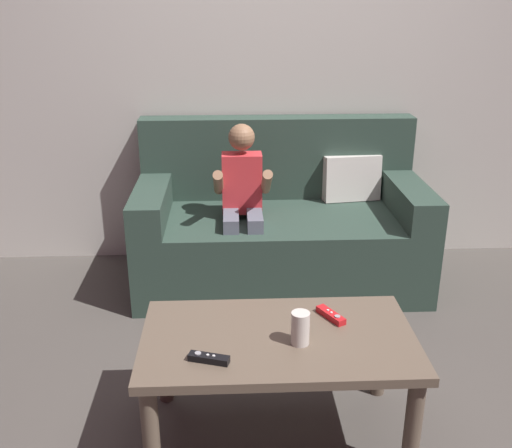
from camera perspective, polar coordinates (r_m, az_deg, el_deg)
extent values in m
plane|color=#4C4742|center=(2.49, 4.30, -18.30)|extent=(9.72, 9.72, 0.00)
cube|color=beige|center=(3.60, 1.67, 15.93)|extent=(4.86, 0.05, 2.50)
cube|color=#2D4238|center=(3.42, 2.36, -2.34)|extent=(1.62, 0.80, 0.43)
cube|color=#2D4238|center=(3.58, 2.03, 6.47)|extent=(1.62, 0.16, 0.49)
cube|color=#2D4238|center=(3.33, -10.03, 2.22)|extent=(0.18, 0.80, 0.18)
cube|color=#2D4238|center=(3.45, 14.46, 2.55)|extent=(0.18, 0.80, 0.18)
cube|color=silver|center=(3.59, 9.18, 4.47)|extent=(0.35, 0.18, 0.28)
cylinder|color=slate|center=(3.13, -2.35, -4.70)|extent=(0.07, 0.07, 0.43)
cylinder|color=slate|center=(3.14, -0.02, -4.65)|extent=(0.07, 0.07, 0.43)
cube|color=slate|center=(3.16, -2.43, 0.41)|extent=(0.08, 0.27, 0.08)
cube|color=slate|center=(3.16, -0.13, 0.45)|extent=(0.08, 0.27, 0.08)
cube|color=red|center=(3.23, -1.37, 4.00)|extent=(0.22, 0.13, 0.33)
cylinder|color=#936B4C|center=(3.11, -3.67, 4.01)|extent=(0.05, 0.24, 0.19)
cylinder|color=#936B4C|center=(3.11, 1.02, 4.08)|extent=(0.05, 0.24, 0.19)
sphere|color=#936B4C|center=(3.17, -1.41, 8.41)|extent=(0.14, 0.14, 0.14)
cube|color=brown|center=(2.18, 2.19, -11.15)|extent=(0.99, 0.56, 0.04)
cylinder|color=brown|center=(2.13, -10.15, -19.57)|extent=(0.06, 0.06, 0.40)
cylinder|color=brown|center=(2.20, 14.94, -18.53)|extent=(0.06, 0.06, 0.40)
cylinder|color=brown|center=(2.50, -8.86, -12.68)|extent=(0.06, 0.06, 0.40)
cylinder|color=brown|center=(2.56, 11.94, -12.04)|extent=(0.06, 0.06, 0.40)
cube|color=black|center=(2.03, -4.59, -12.85)|extent=(0.14, 0.08, 0.02)
cylinder|color=#99999E|center=(2.03, -5.65, -12.35)|extent=(0.02, 0.02, 0.00)
cylinder|color=silver|center=(2.02, -4.70, -12.52)|extent=(0.01, 0.01, 0.00)
cylinder|color=silver|center=(2.02, -4.12, -12.61)|extent=(0.01, 0.01, 0.00)
cube|color=red|center=(2.28, 7.25, -8.75)|extent=(0.10, 0.14, 0.02)
cylinder|color=#99999E|center=(2.25, 7.89, -8.85)|extent=(0.02, 0.02, 0.00)
cylinder|color=silver|center=(2.28, 7.32, -8.50)|extent=(0.01, 0.01, 0.00)
cylinder|color=silver|center=(2.29, 6.99, -8.28)|extent=(0.01, 0.01, 0.00)
cylinder|color=silver|center=(2.10, 4.31, -10.03)|extent=(0.07, 0.07, 0.12)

